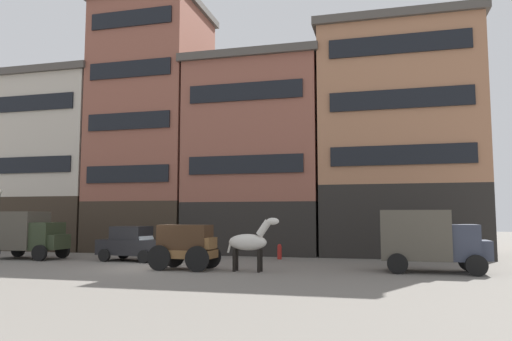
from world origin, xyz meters
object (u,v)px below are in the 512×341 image
object	(u,v)px
delivery_truck_far	(429,238)
sedan_light	(133,244)
draft_horse	(250,242)
delivery_truck_near	(27,233)
pedestrian_officer	(134,239)
fire_hydrant_curbside	(280,251)
cargo_wagon	(186,244)

from	to	relation	value
delivery_truck_far	sedan_light	xyz separation A→B (m)	(-14.75, 1.56, -0.51)
draft_horse	delivery_truck_near	bearing A→B (deg)	168.17
delivery_truck_far	delivery_truck_near	bearing A→B (deg)	176.63
sedan_light	pedestrian_officer	bearing A→B (deg)	118.16
fire_hydrant_curbside	delivery_truck_near	bearing A→B (deg)	-166.86
delivery_truck_far	sedan_light	bearing A→B (deg)	173.95
draft_horse	fire_hydrant_curbside	xyz separation A→B (m)	(0.05, 6.09, -0.84)
delivery_truck_far	sedan_light	size ratio (longest dim) A/B	1.14
draft_horse	fire_hydrant_curbside	bearing A→B (deg)	89.48
cargo_wagon	draft_horse	bearing A→B (deg)	-0.04
sedan_light	pedestrian_officer	world-z (taller)	sedan_light
delivery_truck_near	delivery_truck_far	xyz separation A→B (m)	(21.17, -1.25, 0.00)
cargo_wagon	fire_hydrant_curbside	xyz separation A→B (m)	(3.00, 6.09, -0.72)
draft_horse	delivery_truck_far	size ratio (longest dim) A/B	0.54
delivery_truck_near	sedan_light	distance (m)	6.44
delivery_truck_far	fire_hydrant_curbside	xyz separation A→B (m)	(-7.40, 4.46, -1.00)
pedestrian_officer	fire_hydrant_curbside	xyz separation A→B (m)	(8.89, 0.02, -0.55)
delivery_truck_far	fire_hydrant_curbside	bearing A→B (deg)	148.90
draft_horse	sedan_light	bearing A→B (deg)	156.40
cargo_wagon	fire_hydrant_curbside	distance (m)	6.83
delivery_truck_far	sedan_light	distance (m)	14.84
delivery_truck_near	cargo_wagon	bearing A→B (deg)	-14.93
pedestrian_officer	fire_hydrant_curbside	size ratio (longest dim) A/B	2.16
fire_hydrant_curbside	pedestrian_officer	bearing A→B (deg)	-179.86
cargo_wagon	pedestrian_officer	bearing A→B (deg)	134.16
delivery_truck_near	fire_hydrant_curbside	size ratio (longest dim) A/B	5.26
delivery_truck_far	fire_hydrant_curbside	world-z (taller)	delivery_truck_far
sedan_light	draft_horse	bearing A→B (deg)	-23.60
delivery_truck_far	pedestrian_officer	bearing A→B (deg)	164.75
pedestrian_officer	fire_hydrant_curbside	bearing A→B (deg)	0.14
draft_horse	sedan_light	distance (m)	7.97
draft_horse	fire_hydrant_curbside	world-z (taller)	draft_horse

